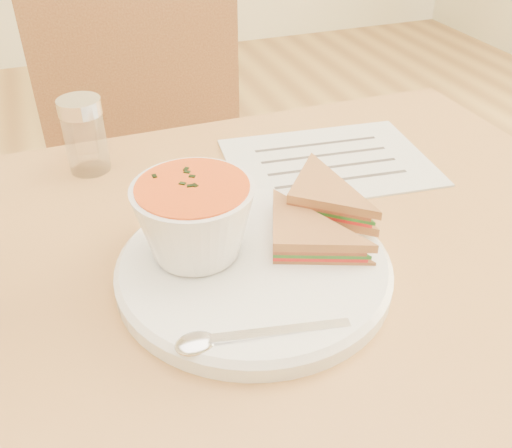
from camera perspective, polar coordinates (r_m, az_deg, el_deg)
name	(u,v)px	position (r m, az deg, el deg)	size (l,w,h in m)	color
chair_far	(163,200)	(1.21, -9.26, 2.37)	(0.44, 0.44, 0.99)	#592E1A
plate	(254,269)	(0.60, -0.22, -4.49)	(0.29, 0.29, 0.02)	white
soup_bowl	(195,223)	(0.58, -6.13, 0.07)	(0.12, 0.12, 0.09)	white
sandwich_half_a	(273,257)	(0.58, 1.70, -3.28)	(0.11, 0.11, 0.03)	#9A6036
sandwich_half_b	(286,207)	(0.63, 3.05, 1.68)	(0.10, 0.10, 0.03)	#9A6036
spoon	(257,335)	(0.51, 0.08, -11.04)	(0.19, 0.04, 0.01)	silver
paper_menu	(328,162)	(0.82, 7.24, 6.18)	(0.28, 0.20, 0.00)	silver
condiment_shaker	(85,135)	(0.80, -16.75, 8.48)	(0.06, 0.06, 0.10)	silver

